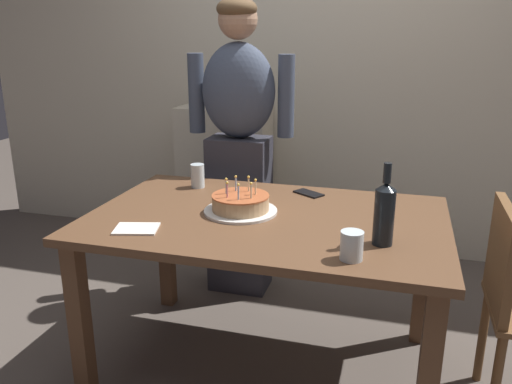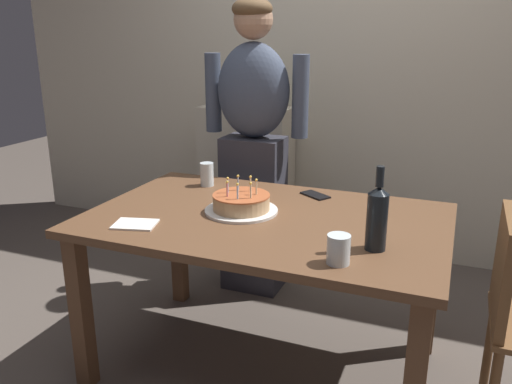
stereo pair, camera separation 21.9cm
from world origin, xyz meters
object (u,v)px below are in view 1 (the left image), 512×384
object	(u,v)px
wine_bottle	(384,212)
cell_phone	(309,193)
napkin_stack	(136,229)
birthday_cake	(241,204)
water_glass_near	(198,176)
water_glass_far	(352,246)
person_man_bearded	(239,146)

from	to	relation	value
wine_bottle	cell_phone	xyz separation A→B (m)	(-0.37, 0.53, -0.12)
wine_bottle	napkin_stack	distance (m)	0.96
birthday_cake	napkin_stack	xyz separation A→B (m)	(-0.33, -0.31, -0.03)
water_glass_near	cell_phone	size ratio (longest dim) A/B	0.82
birthday_cake	cell_phone	size ratio (longest dim) A/B	2.21
water_glass_near	napkin_stack	world-z (taller)	water_glass_near
water_glass_near	water_glass_far	world-z (taller)	water_glass_near
birthday_cake	cell_phone	world-z (taller)	birthday_cake
water_glass_near	person_man_bearded	bearing A→B (deg)	77.79
water_glass_far	person_man_bearded	bearing A→B (deg)	124.72
birthday_cake	water_glass_far	distance (m)	0.62
wine_bottle	water_glass_far	bearing A→B (deg)	-119.91
person_man_bearded	cell_phone	bearing A→B (deg)	141.52
cell_phone	napkin_stack	bearing A→B (deg)	-98.08
cell_phone	water_glass_near	bearing A→B (deg)	-143.16
water_glass_far	cell_phone	bearing A→B (deg)	111.42
birthday_cake	wine_bottle	world-z (taller)	wine_bottle
person_man_bearded	water_glass_near	bearing A→B (deg)	77.79
wine_bottle	water_glass_near	bearing A→B (deg)	151.80
wine_bottle	napkin_stack	size ratio (longest dim) A/B	1.83
birthday_cake	napkin_stack	bearing A→B (deg)	-137.17
water_glass_far	napkin_stack	size ratio (longest dim) A/B	0.61
wine_bottle	napkin_stack	xyz separation A→B (m)	(-0.94, -0.12, -0.12)
water_glass_far	cell_phone	world-z (taller)	water_glass_far
water_glass_far	napkin_stack	distance (m)	0.85
water_glass_near	birthday_cake	bearing A→B (deg)	-43.54
napkin_stack	wine_bottle	bearing A→B (deg)	7.12
water_glass_near	napkin_stack	bearing A→B (deg)	-91.20
water_glass_near	cell_phone	world-z (taller)	water_glass_near
water_glass_far	cell_phone	distance (m)	0.75
birthday_cake	water_glass_near	xyz separation A→B (m)	(-0.32, 0.30, 0.02)
water_glass_far	cell_phone	xyz separation A→B (m)	(-0.27, 0.70, -0.05)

